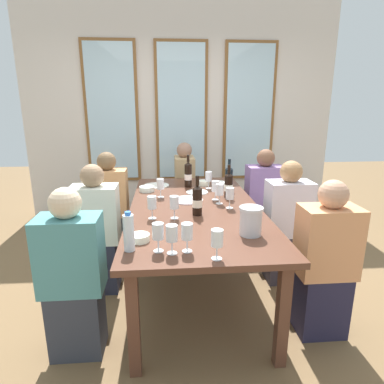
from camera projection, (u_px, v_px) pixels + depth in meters
ground_plane at (194, 284)px, 2.95m from camera, size 12.00×12.00×0.00m
back_wall_with_windows at (181, 113)px, 4.55m from camera, size 4.27×0.10×2.90m
dining_table at (195, 214)px, 2.77m from camera, size 1.07×2.14×0.74m
white_plate_0 at (188, 200)px, 2.91m from camera, size 0.28×0.28×0.01m
white_plate_1 at (156, 185)px, 3.42m from camera, size 0.26×0.26×0.01m
white_plate_2 at (197, 192)px, 3.16m from camera, size 0.21×0.21×0.01m
metal_pitcher at (251, 221)px, 2.13m from camera, size 0.16×0.16×0.19m
wine_bottle_0 at (188, 175)px, 3.35m from camera, size 0.08×0.08×0.33m
wine_bottle_1 at (229, 179)px, 3.22m from camera, size 0.08×0.08×0.31m
wine_bottle_2 at (229, 185)px, 2.98m from camera, size 0.08×0.08×0.30m
wine_bottle_3 at (197, 200)px, 2.51m from camera, size 0.08×0.08×0.31m
tasting_bowl_0 at (140, 238)px, 2.05m from camera, size 0.13×0.13×0.04m
tasting_bowl_1 at (219, 184)px, 3.41m from camera, size 0.14×0.14×0.05m
tasting_bowl_2 at (204, 183)px, 3.45m from camera, size 0.13×0.13×0.05m
tasting_bowl_3 at (147, 189)px, 3.21m from camera, size 0.15×0.15×0.05m
water_bottle at (129, 232)px, 1.90m from camera, size 0.06×0.06×0.24m
wine_glass_0 at (215, 187)px, 2.90m from camera, size 0.07×0.07×0.17m
wine_glass_1 at (187, 232)px, 1.88m from camera, size 0.07×0.07×0.17m
wine_glass_2 at (230, 194)px, 2.67m from camera, size 0.07×0.07×0.17m
wine_glass_3 at (160, 185)px, 2.98m from camera, size 0.07×0.07×0.17m
wine_glass_4 at (152, 204)px, 2.43m from camera, size 0.07×0.07×0.17m
wine_glass_5 at (172, 234)px, 1.85m from camera, size 0.07×0.07×0.17m
wine_glass_6 at (209, 177)px, 3.29m from camera, size 0.07×0.07×0.17m
wine_glass_7 at (174, 204)px, 2.43m from camera, size 0.07×0.07×0.17m
wine_glass_8 at (220, 190)px, 2.79m from camera, size 0.07×0.07×0.17m
wine_glass_9 at (158, 233)px, 1.88m from camera, size 0.07×0.07×0.17m
wine_glass_10 at (217, 239)px, 1.79m from camera, size 0.07×0.07×0.17m
seated_person_0 at (73, 278)px, 2.03m from camera, size 0.38×0.24×1.11m
seated_person_1 at (325, 264)px, 2.21m from camera, size 0.38×0.24×1.11m
seated_person_2 at (110, 208)px, 3.40m from camera, size 0.38×0.24×1.11m
seated_person_3 at (263, 202)px, 3.59m from camera, size 0.38×0.24×1.11m
seated_person_4 at (97, 232)px, 2.75m from camera, size 0.38×0.24×1.11m
seated_person_5 at (287, 226)px, 2.90m from camera, size 0.38×0.24×1.11m
seated_person_6 at (185, 188)px, 4.17m from camera, size 0.24×0.38×1.11m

